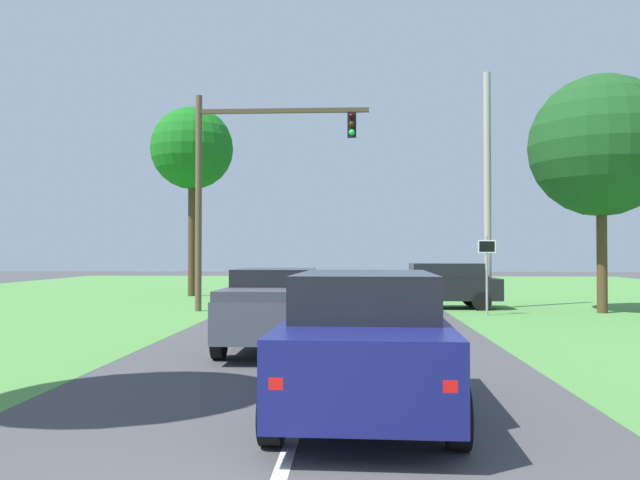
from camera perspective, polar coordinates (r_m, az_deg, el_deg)
ground_plane at (r=15.29m, az=0.32°, el=-9.18°), size 120.00×120.00×0.00m
red_suv_near at (r=8.91m, az=3.99°, el=-8.53°), size 2.39×5.05×1.87m
pickup_truck_lead at (r=14.70m, az=-3.87°, el=-5.82°), size 2.16×5.43×1.79m
traffic_light at (r=24.27m, az=-6.95°, el=6.01°), size 6.39×0.40×7.95m
keep_moving_sign at (r=23.05m, az=14.36°, el=-2.13°), size 0.60×0.09×2.71m
oak_tree_right at (r=25.60m, az=23.32°, el=7.54°), size 5.06×5.06×8.50m
crossing_suv_far at (r=25.69m, az=10.56°, el=-3.85°), size 4.49×2.23×1.74m
utility_pole_right at (r=26.01m, az=14.41°, el=4.24°), size 0.28×0.28×9.12m
extra_tree_1 at (r=33.40m, az=-11.11°, el=7.79°), size 4.08×4.08×9.40m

